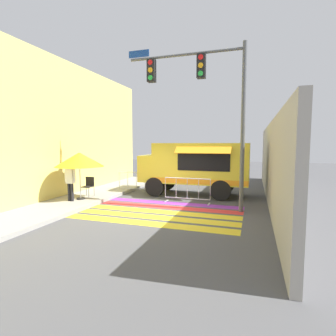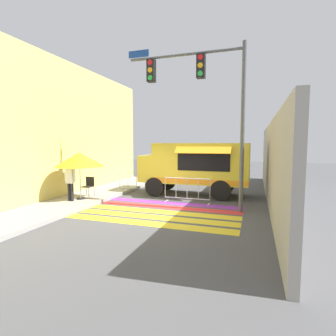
% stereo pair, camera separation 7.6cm
% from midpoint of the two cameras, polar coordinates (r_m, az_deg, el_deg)
% --- Properties ---
extents(ground_plane, '(60.00, 60.00, 0.00)m').
position_cam_midpoint_polar(ground_plane, '(10.52, -2.08, -9.02)').
color(ground_plane, '#4C4C4F').
extents(sidewalk_left, '(4.40, 16.00, 0.15)m').
position_cam_midpoint_polar(sidewalk_left, '(13.04, -23.21, -6.30)').
color(sidewalk_left, '#99968E').
rests_on(sidewalk_left, ground_plane).
extents(building_left_facade, '(0.25, 16.00, 6.52)m').
position_cam_midpoint_polar(building_left_facade, '(12.92, -24.30, 7.75)').
color(building_left_facade, '#E5D166').
rests_on(building_left_facade, ground_plane).
extents(concrete_wall_right, '(0.20, 16.00, 3.50)m').
position_cam_midpoint_polar(concrete_wall_right, '(12.61, 21.25, 1.07)').
color(concrete_wall_right, '#A39E93').
rests_on(concrete_wall_right, ground_plane).
extents(crosswalk_painted, '(6.40, 3.60, 0.01)m').
position_cam_midpoint_polar(crosswalk_painted, '(10.23, -2.69, -9.41)').
color(crosswalk_painted, yellow).
rests_on(crosswalk_painted, ground_plane).
extents(food_truck, '(5.38, 2.53, 2.63)m').
position_cam_midpoint_polar(food_truck, '(13.26, 5.38, 0.76)').
color(food_truck, yellow).
rests_on(food_truck, ground_plane).
extents(traffic_signal_pole, '(4.74, 0.29, 6.43)m').
position_cam_midpoint_polar(traffic_signal_pole, '(10.61, 7.50, 16.37)').
color(traffic_signal_pole, '#515456').
rests_on(traffic_signal_pole, ground_plane).
extents(patio_umbrella, '(2.09, 2.09, 2.08)m').
position_cam_midpoint_polar(patio_umbrella, '(12.12, -18.88, 1.74)').
color(patio_umbrella, black).
rests_on(patio_umbrella, sidewalk_left).
extents(folding_chair, '(0.45, 0.45, 0.90)m').
position_cam_midpoint_polar(folding_chair, '(12.81, -17.07, -3.49)').
color(folding_chair, '#4C4C51').
rests_on(folding_chair, sidewalk_left).
extents(vendor_person, '(0.53, 0.21, 1.63)m').
position_cam_midpoint_polar(vendor_person, '(11.94, -20.68, -2.40)').
color(vendor_person, black).
rests_on(vendor_person, sidewalk_left).
extents(barricade_front, '(2.05, 0.44, 1.11)m').
position_cam_midpoint_polar(barricade_front, '(11.57, 4.01, -4.91)').
color(barricade_front, '#B7BABF').
rests_on(barricade_front, ground_plane).
extents(barricade_side, '(2.04, 0.44, 1.11)m').
position_cam_midpoint_polar(barricade_side, '(14.03, -7.08, -3.14)').
color(barricade_side, '#B7BABF').
rests_on(barricade_side, ground_plane).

